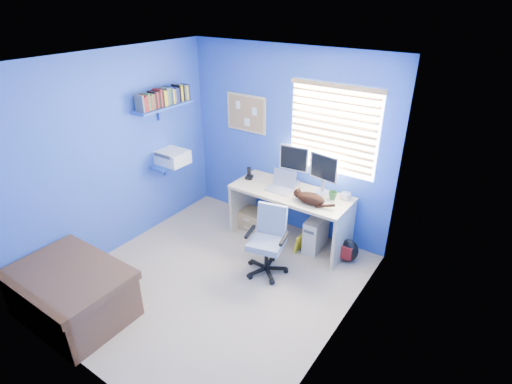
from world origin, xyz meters
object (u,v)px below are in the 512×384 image
Objects in this scene: desk at (290,216)px; tower_pc at (316,233)px; laptop at (280,182)px; cat at (311,198)px; office_chair at (268,249)px.

desk is 3.51× the size of tower_pc.
laptop is 0.82m from tower_pc.
cat is (0.35, -0.14, 0.44)m from desk.
tower_pc is at bearing 6.95° from laptop.
laptop is at bearing 110.98° from office_chair.
desk is 0.50m from laptop.
cat is at bearing 68.00° from office_chair.
laptop is at bearing 174.75° from cat.
desk is 0.58m from cat.
desk is at bearing -177.47° from tower_pc.
desk is 1.90× the size of office_chair.
laptop is at bearing -173.97° from tower_pc.
tower_pc is at bearing 5.03° from desk.
laptop reaches higher than desk.
tower_pc is 0.81m from office_chair.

